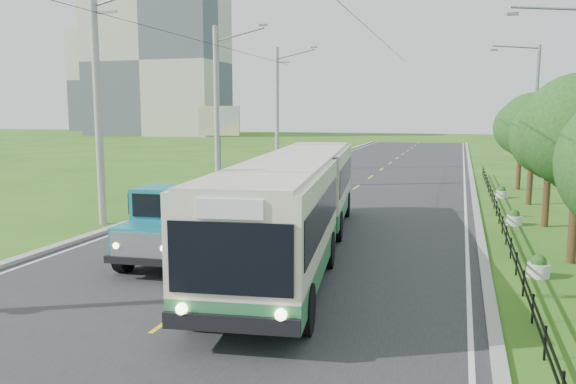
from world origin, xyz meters
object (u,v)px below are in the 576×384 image
at_px(tree_fifth, 534,130).
at_px(pole_near, 98,105).
at_px(dump_truck, 181,216).
at_px(streetlight_far, 533,110).
at_px(pole_far, 277,108).
at_px(planter_near, 538,268).
at_px(bus, 296,197).
at_px(planter_mid, 514,218).
at_px(pole_mid, 217,107).
at_px(planter_far, 502,193).
at_px(tree_fourth, 551,141).
at_px(tree_back, 522,131).
at_px(billboard_left, 219,126).
at_px(streetlight_mid, 575,109).

bearing_deg(tree_fifth, pole_near, -148.41).
bearing_deg(dump_truck, streetlight_far, 56.10).
relative_size(pole_far, streetlight_far, 1.10).
bearing_deg(planter_near, bus, 175.84).
distance_m(planter_mid, bus, 10.72).
bearing_deg(bus, pole_mid, 115.20).
relative_size(planter_far, bus, 0.04).
relative_size(tree_fifth, dump_truck, 0.97).
bearing_deg(pole_mid, tree_fifth, -2.71).
xyz_separation_m(pole_near, tree_fifth, (18.12, 11.14, -1.24)).
height_order(pole_near, tree_fourth, pole_near).
distance_m(tree_fourth, streetlight_far, 13.94).
bearing_deg(planter_far, planter_mid, -90.00).
relative_size(tree_fourth, tree_back, 0.98).
bearing_deg(billboard_left, tree_fifth, -11.28).
height_order(planter_mid, planter_far, same).
bearing_deg(bus, tree_fifth, 49.47).
relative_size(pole_near, planter_near, 14.93).
bearing_deg(tree_fifth, streetlight_far, 84.29).
distance_m(pole_near, streetlight_mid, 19.56).
distance_m(billboard_left, bus, 20.50).
xyz_separation_m(streetlight_far, planter_far, (-2.04, -6.00, -4.62)).
bearing_deg(planter_near, dump_truck, -174.82).
height_order(pole_mid, planter_mid, pole_mid).
bearing_deg(tree_fourth, planter_far, 99.08).
relative_size(pole_near, pole_far, 1.00).
xyz_separation_m(tree_back, planter_mid, (-1.26, -12.14, -3.37)).
bearing_deg(dump_truck, billboard_left, 106.14).
height_order(planter_near, planter_mid, same).
distance_m(pole_mid, planter_far, 17.56).
xyz_separation_m(pole_mid, planter_mid, (16.86, -7.00, -4.81)).
height_order(billboard_left, dump_truck, billboard_left).
bearing_deg(pole_far, tree_fourth, -46.15).
bearing_deg(pole_far, tree_back, -20.74).
relative_size(tree_fourth, planter_near, 8.06).
height_order(pole_mid, bus, pole_mid).
height_order(streetlight_mid, planter_mid, streetlight_mid).
bearing_deg(pole_mid, planter_near, -41.65).
bearing_deg(pole_near, tree_back, 43.41).
bearing_deg(streetlight_mid, tree_back, 93.70).
bearing_deg(billboard_left, pole_far, 82.17).
relative_size(tree_back, streetlight_far, 0.61).
height_order(tree_back, planter_mid, tree_back).
distance_m(pole_near, bus, 10.15).
bearing_deg(streetlight_mid, bus, -142.07).
height_order(tree_fifth, bus, tree_fifth).
distance_m(pole_near, dump_truck, 7.99).
height_order(streetlight_mid, planter_near, streetlight_mid).
bearing_deg(bus, streetlight_mid, 30.25).
height_order(pole_mid, dump_truck, pole_mid).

